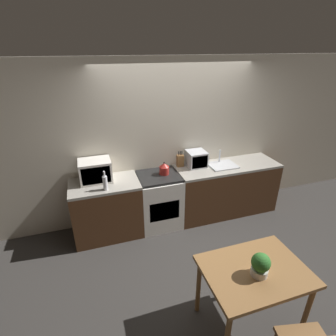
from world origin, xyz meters
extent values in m
plane|color=#33302D|center=(0.00, 0.00, 0.00)|extent=(16.00, 16.00, 0.00)
cube|color=beige|center=(0.00, 1.01, 1.30)|extent=(10.00, 0.06, 2.60)
cube|color=#4C2D19|center=(-1.21, 0.67, 0.43)|extent=(1.01, 0.62, 0.86)
cube|color=#9E998E|center=(-1.21, 0.67, 0.88)|extent=(1.01, 0.62, 0.04)
cube|color=#4C2D19|center=(0.83, 0.67, 0.43)|extent=(1.77, 0.62, 0.86)
cube|color=#9E998E|center=(0.83, 0.67, 0.88)|extent=(1.77, 0.62, 0.04)
cube|color=silver|center=(-0.38, 0.67, 0.43)|extent=(0.65, 0.62, 0.86)
cube|color=black|center=(-0.38, 0.67, 0.88)|extent=(0.63, 0.57, 0.04)
cube|color=black|center=(-0.38, 0.37, 0.43)|extent=(0.47, 0.02, 0.32)
cylinder|color=maroon|center=(-0.28, 0.68, 0.96)|extent=(0.15, 0.15, 0.13)
cone|color=maroon|center=(-0.28, 0.68, 1.05)|extent=(0.14, 0.14, 0.06)
sphere|color=black|center=(-0.28, 0.68, 1.09)|extent=(0.03, 0.03, 0.03)
cube|color=silver|center=(-1.31, 0.78, 1.06)|extent=(0.46, 0.35, 0.32)
cube|color=black|center=(-1.31, 0.62, 1.06)|extent=(0.40, 0.01, 0.26)
cylinder|color=silver|center=(-1.20, 0.47, 1.00)|extent=(0.06, 0.06, 0.20)
cylinder|color=silver|center=(-1.20, 0.47, 1.14)|extent=(0.02, 0.02, 0.08)
cube|color=brown|center=(0.05, 0.87, 1.00)|extent=(0.11, 0.08, 0.20)
cylinder|color=black|center=(0.03, 0.87, 1.14)|extent=(0.01, 0.01, 0.07)
cylinder|color=black|center=(0.05, 0.87, 1.14)|extent=(0.01, 0.01, 0.07)
cylinder|color=black|center=(0.08, 0.87, 1.14)|extent=(0.01, 0.01, 0.07)
cube|color=silver|center=(0.31, 0.81, 1.03)|extent=(0.30, 0.30, 0.26)
cube|color=black|center=(0.31, 0.66, 1.03)|extent=(0.27, 0.01, 0.21)
cube|color=silver|center=(0.73, 0.67, 0.91)|extent=(0.45, 0.36, 0.02)
cylinder|color=silver|center=(0.73, 0.79, 1.03)|extent=(0.03, 0.03, 0.22)
cube|color=brown|center=(0.01, -1.31, 0.75)|extent=(1.00, 0.72, 0.04)
cylinder|color=brown|center=(0.45, -1.61, 0.37)|extent=(0.05, 0.05, 0.73)
cylinder|color=brown|center=(-0.43, -1.01, 0.37)|extent=(0.05, 0.05, 0.73)
cylinder|color=brown|center=(0.45, -1.01, 0.37)|extent=(0.05, 0.05, 0.73)
cylinder|color=beige|center=(0.01, -1.37, 0.81)|extent=(0.16, 0.16, 0.07)
sphere|color=#2D6B28|center=(0.01, -1.37, 0.92)|extent=(0.18, 0.18, 0.18)
camera|label=1|loc=(-1.36, -2.82, 2.73)|focal=28.00mm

